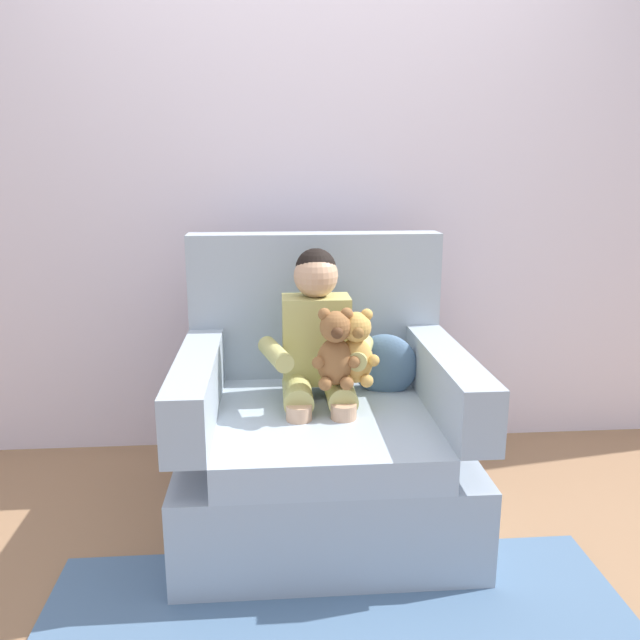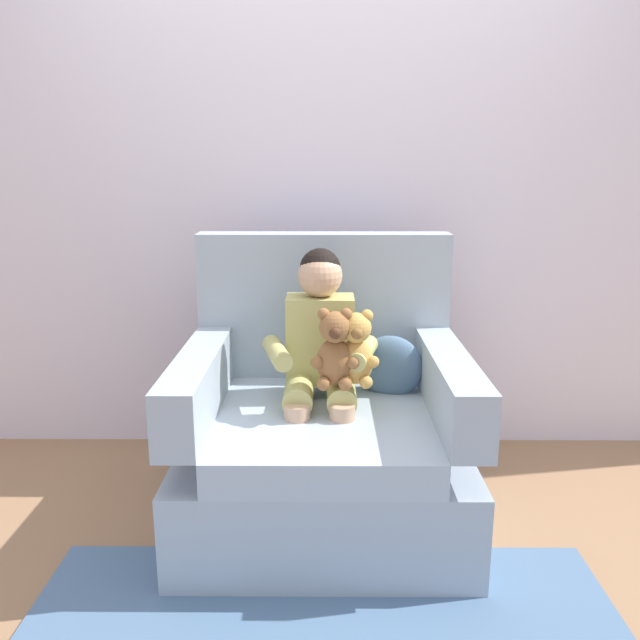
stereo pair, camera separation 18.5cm
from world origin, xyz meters
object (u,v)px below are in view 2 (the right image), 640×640
object	(u,v)px
armchair	(324,434)
throw_pillow	(390,367)
seated_child	(320,347)
plush_brown	(335,351)
plush_honey	(356,350)

from	to	relation	value
armchair	throw_pillow	world-z (taller)	armchair
seated_child	throw_pillow	bearing A→B (deg)	14.10
seated_child	plush_brown	xyz separation A→B (m)	(0.05, -0.15, 0.03)
seated_child	throw_pillow	size ratio (longest dim) A/B	3.17
seated_child	plush_honey	size ratio (longest dim) A/B	2.94
seated_child	throw_pillow	world-z (taller)	seated_child
plush_brown	plush_honey	xyz separation A→B (m)	(0.08, 0.02, -0.00)
plush_brown	plush_honey	distance (m)	0.08
armchair	seated_child	distance (m)	0.34
seated_child	plush_honey	bearing A→B (deg)	-50.90
armchair	throw_pillow	size ratio (longest dim) A/B	4.15
armchair	plush_brown	xyz separation A→B (m)	(0.04, -0.12, 0.37)
seated_child	armchair	bearing A→B (deg)	-72.24
plush_honey	throw_pillow	bearing A→B (deg)	45.12
plush_honey	throw_pillow	size ratio (longest dim) A/B	1.08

